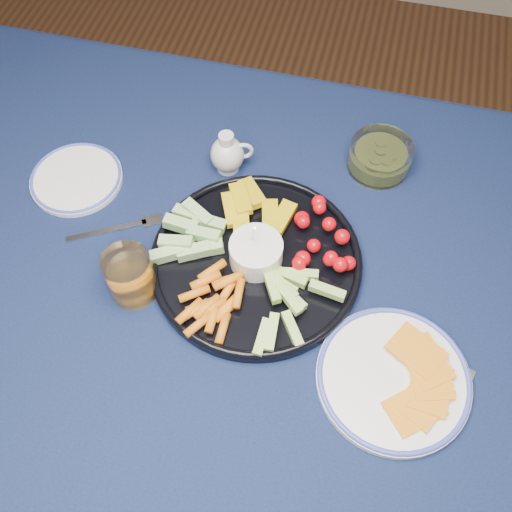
% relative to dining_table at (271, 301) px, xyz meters
% --- Properties ---
extents(dining_table, '(1.67, 1.07, 0.75)m').
position_rel_dining_table_xyz_m(dining_table, '(0.00, 0.00, 0.00)').
color(dining_table, '#52331B').
rests_on(dining_table, ground).
extents(crudite_platter, '(0.38, 0.38, 0.12)m').
position_rel_dining_table_xyz_m(crudite_platter, '(-0.04, 0.02, 0.11)').
color(crudite_platter, black).
rests_on(crudite_platter, dining_table).
extents(creamer_pitcher, '(0.09, 0.07, 0.09)m').
position_rel_dining_table_xyz_m(creamer_pitcher, '(-0.15, 0.23, 0.13)').
color(creamer_pitcher, silver).
rests_on(creamer_pitcher, dining_table).
extents(pickle_bowl, '(0.13, 0.13, 0.06)m').
position_rel_dining_table_xyz_m(pickle_bowl, '(0.15, 0.31, 0.11)').
color(pickle_bowl, white).
rests_on(pickle_bowl, dining_table).
extents(cheese_plate, '(0.25, 0.25, 0.03)m').
position_rel_dining_table_xyz_m(cheese_plate, '(0.23, -0.14, 0.10)').
color(cheese_plate, white).
rests_on(cheese_plate, dining_table).
extents(juice_tumbler, '(0.08, 0.08, 0.10)m').
position_rel_dining_table_xyz_m(juice_tumbler, '(-0.23, -0.08, 0.13)').
color(juice_tumbler, white).
rests_on(juice_tumbler, dining_table).
extents(fork_left, '(0.17, 0.11, 0.00)m').
position_rel_dining_table_xyz_m(fork_left, '(-0.30, 0.04, 0.09)').
color(fork_left, silver).
rests_on(fork_left, dining_table).
extents(fork_right, '(0.18, 0.07, 0.00)m').
position_rel_dining_table_xyz_m(fork_right, '(0.29, -0.08, 0.09)').
color(fork_right, silver).
rests_on(fork_right, dining_table).
extents(side_plate_extra, '(0.18, 0.18, 0.02)m').
position_rel_dining_table_xyz_m(side_plate_extra, '(-0.43, 0.12, 0.10)').
color(side_plate_extra, white).
rests_on(side_plate_extra, dining_table).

